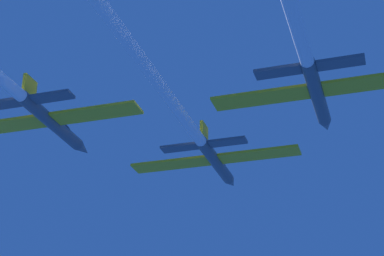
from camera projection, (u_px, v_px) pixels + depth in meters
jet_lead at (177, 108)px, 68.49m from camera, size 20.66×57.53×3.42m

